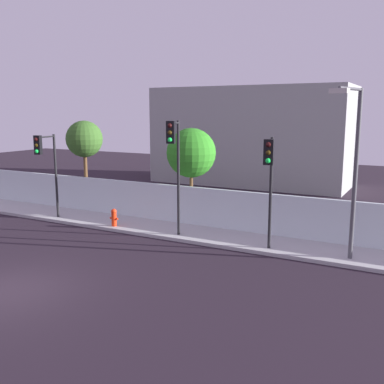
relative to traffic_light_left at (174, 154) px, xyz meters
The scene contains 11 objects.
ground_plane 8.19m from the traffic_light_left, 104.68° to the right, with size 80.00×80.00×0.00m, color black.
sidewalk 4.25m from the traffic_light_left, 148.25° to the left, with size 36.00×2.40×0.15m, color #AEAEAE.
perimeter_wall 4.06m from the traffic_light_left, 127.21° to the left, with size 36.00×0.18×1.80m, color silver.
traffic_light_left is the anchor object (origin of this frame).
traffic_light_center 4.20m from the traffic_light_left, ahead, with size 0.56×1.60×4.36m.
traffic_light_right 7.14m from the traffic_light_left, behind, with size 0.41×1.47×4.20m.
street_lamp_curbside 6.98m from the traffic_light_left, ahead, with size 0.81×1.99×6.10m.
fire_hydrant 4.72m from the traffic_light_left, behind, with size 0.44×0.26×0.83m.
roadside_tree_leftmost 8.73m from the traffic_light_left, 156.00° to the left, with size 2.06×2.06×4.96m.
roadside_tree_midleft 3.73m from the traffic_light_left, 107.40° to the left, with size 2.46×2.46×4.67m.
low_building_distant 16.67m from the traffic_light_left, 99.56° to the left, with size 14.62×6.00×7.25m, color gray.
Camera 1 is at (11.10, -8.74, 5.45)m, focal length 41.52 mm.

